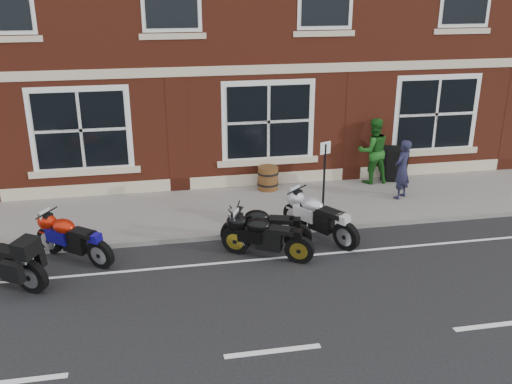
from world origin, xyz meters
The scene contains 12 objects.
ground centered at (0.00, 0.00, 0.00)m, with size 80.00×80.00×0.00m, color black.
sidewalk centered at (0.00, 3.00, 0.06)m, with size 30.00×3.00×0.12m, color slate.
kerb centered at (0.00, 1.42, 0.06)m, with size 30.00×0.16×0.12m, color slate.
moto_sport_red centered at (-3.48, 0.96, 0.54)m, with size 1.71×1.41×0.94m.
moto_sport_black centered at (0.56, 0.30, 0.53)m, with size 1.86×1.13×0.93m.
moto_sport_silver centered at (1.98, 1.02, 0.57)m, with size 1.30×1.95×1.00m.
moto_naked_black centered at (0.63, 0.79, 0.53)m, with size 1.99×0.76×0.92m.
pedestrian_left centered at (4.79, 2.83, 0.92)m, with size 0.59×0.38×1.61m, color #1B1C32.
pedestrian_right centered at (4.49, 4.16, 1.07)m, with size 0.92×0.72×1.90m, color #1C5919.
a_board_sign centered at (5.14, 4.11, 0.63)m, with size 0.61×0.41×1.02m, color black, non-canonical shape.
barrel_planter centered at (1.42, 4.15, 0.45)m, with size 0.59×0.59×0.65m.
parking_sign centered at (2.22, 1.55, 1.30)m, with size 0.28×0.12×2.04m.
Camera 1 is at (-1.72, -10.56, 5.67)m, focal length 40.00 mm.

